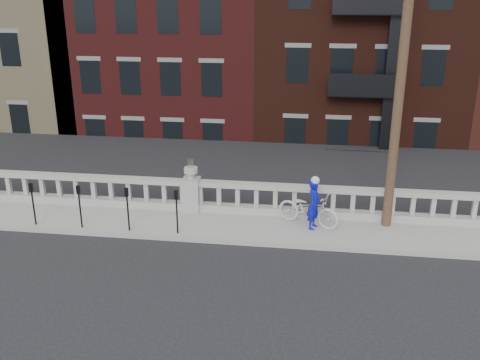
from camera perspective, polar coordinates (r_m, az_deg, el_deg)
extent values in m
plane|color=black|center=(14.36, -8.63, -9.83)|extent=(120.00, 120.00, 0.00)
cube|color=gray|center=(16.90, -5.83, -4.66)|extent=(32.00, 2.20, 0.15)
cube|color=gray|center=(17.67, -5.14, -2.81)|extent=(28.00, 0.34, 0.25)
cube|color=gray|center=(17.37, -5.23, -0.29)|extent=(28.00, 0.34, 0.16)
cube|color=gray|center=(17.51, -5.19, -1.52)|extent=(0.55, 0.55, 1.10)
cylinder|color=gray|center=(17.29, -5.25, 0.49)|extent=(0.24, 0.24, 0.20)
cylinder|color=gray|center=(17.23, -5.27, 1.05)|extent=(0.44, 0.44, 0.18)
cube|color=#605E59|center=(19.17, -4.66, -9.87)|extent=(36.00, 0.50, 5.15)
cube|color=black|center=(40.00, 2.06, 1.91)|extent=(80.00, 44.00, 0.50)
cube|color=#595651|center=(23.44, -7.25, -5.73)|extent=(16.00, 7.00, 4.00)
cube|color=#4B1615|center=(33.20, -5.90, 10.98)|extent=(10.00, 14.00, 14.00)
cube|color=black|center=(32.23, 11.99, 11.75)|extent=(10.00, 14.00, 15.50)
cylinder|color=#422D1E|center=(15.82, 16.96, 12.09)|extent=(0.28, 0.28, 10.00)
cylinder|color=black|center=(17.54, -21.14, -2.81)|extent=(0.05, 0.05, 1.10)
cube|color=black|center=(17.31, -21.41, -0.73)|extent=(0.10, 0.08, 0.26)
cube|color=black|center=(17.26, -21.50, -0.65)|extent=(0.06, 0.01, 0.08)
cylinder|color=black|center=(16.88, -16.66, -3.15)|extent=(0.05, 0.05, 1.10)
cube|color=black|center=(16.64, -16.89, -1.00)|extent=(0.10, 0.08, 0.26)
cube|color=black|center=(16.58, -16.96, -0.92)|extent=(0.06, 0.01, 0.08)
cylinder|color=black|center=(16.33, -11.85, -3.51)|extent=(0.05, 0.05, 1.10)
cube|color=black|center=(16.08, -12.01, -1.28)|extent=(0.10, 0.08, 0.26)
cube|color=black|center=(16.03, -12.08, -1.20)|extent=(0.06, 0.01, 0.08)
cylinder|color=black|center=(15.91, -6.73, -3.85)|extent=(0.05, 0.05, 1.10)
cube|color=black|center=(15.65, -6.83, -1.57)|extent=(0.10, 0.08, 0.26)
cube|color=black|center=(15.59, -6.88, -1.49)|extent=(0.06, 0.01, 0.08)
imported|color=silver|center=(16.51, 7.30, -3.07)|extent=(2.09, 1.40, 1.04)
imported|color=#0B10B0|center=(16.21, 7.90, -2.57)|extent=(0.53, 0.65, 1.55)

